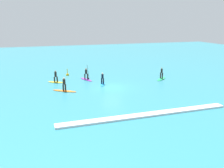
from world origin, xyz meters
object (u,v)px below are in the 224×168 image
Objects in this scene: surfer_on_yellow_board at (56,80)px; surfer_on_orange_board at (64,88)px; surfer_on_purple_board at (86,77)px; surfer_on_blue_board at (103,81)px; surfer_on_green_board at (161,77)px; marker_buoy at (67,74)px.

surfer_on_orange_board is (0.57, -5.02, 0.02)m from surfer_on_yellow_board.
surfer_on_yellow_board is at bearing -106.84° from surfer_on_purple_board.
surfer_on_green_board is at bearing 110.63° from surfer_on_blue_board.
surfer_on_orange_board reaches higher than surfer_on_blue_board.
surfer_on_yellow_board is 2.10× the size of marker_buoy.
surfer_on_yellow_board is (-4.58, -0.26, -0.01)m from surfer_on_purple_board.
surfer_on_green_board is (11.13, -3.22, -0.05)m from surfer_on_purple_board.
surfer_on_purple_board is 3.79m from surfer_on_blue_board.
surfer_on_green_board reaches higher than marker_buoy.
surfer_on_blue_board is at bearing -126.61° from surfer_on_orange_board.
surfer_on_orange_board is at bearing -52.57° from surfer_on_blue_board.
surfer_on_orange_board is at bearing -100.46° from marker_buoy.
surfer_on_orange_board reaches higher than surfer_on_green_board.
marker_buoy is (-2.30, 3.95, -0.26)m from surfer_on_purple_board.
marker_buoy is at bearing -132.89° from surfer_on_blue_board.
surfer_on_blue_board is 0.94× the size of surfer_on_green_board.
surfer_on_yellow_board is (-6.17, 3.18, -0.05)m from surfer_on_blue_board.
surfer_on_orange_board is (-5.60, -1.83, -0.03)m from surfer_on_blue_board.
marker_buoy is at bearing -169.79° from surfer_on_purple_board.
surfer_on_purple_board is at bearing -135.84° from surfer_on_blue_board.
surfer_on_green_board is at bearing -156.12° from surfer_on_yellow_board.
surfer_on_purple_board is 1.14× the size of surfer_on_blue_board.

